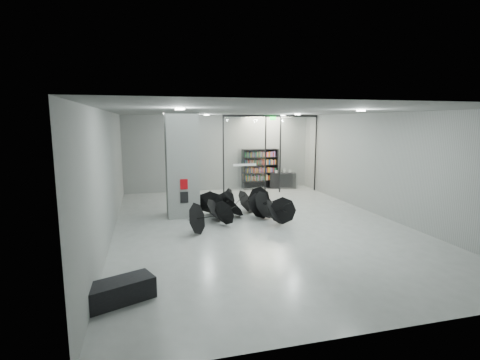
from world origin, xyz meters
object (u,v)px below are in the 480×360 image
object	(u,v)px
bench	(119,291)
shop_counter	(282,180)
umbrella_cluster	(237,211)
bookshelf	(260,169)
column	(182,165)

from	to	relation	value
bench	shop_counter	xyz separation A→B (m)	(7.99, 11.29, 0.20)
umbrella_cluster	bench	bearing A→B (deg)	-124.95
bench	bookshelf	bearing A→B (deg)	36.72
bench	umbrella_cluster	world-z (taller)	umbrella_cluster
shop_counter	umbrella_cluster	bearing A→B (deg)	-110.84
bookshelf	bench	bearing A→B (deg)	-124.84
bench	shop_counter	world-z (taller)	shop_counter
bookshelf	umbrella_cluster	size ratio (longest dim) A/B	0.49
bookshelf	shop_counter	xyz separation A→B (m)	(1.27, -0.14, -0.67)
shop_counter	bookshelf	bearing A→B (deg)	-171.70
bench	shop_counter	size ratio (longest dim) A/B	0.98
umbrella_cluster	bookshelf	bearing A→B (deg)	64.33
column	bookshelf	distance (m)	6.76
bench	umbrella_cluster	xyz separation A→B (m)	(3.93, 5.62, 0.09)
umbrella_cluster	column	bearing A→B (deg)	151.12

